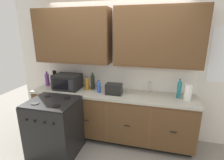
# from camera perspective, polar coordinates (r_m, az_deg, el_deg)

# --- Properties ---
(ground_plane) EXTENTS (8.00, 8.00, 0.00)m
(ground_plane) POSITION_cam_1_polar(r_m,az_deg,el_deg) (3.30, -1.82, -21.24)
(ground_plane) COLOR gray
(wall_unit) EXTENTS (4.11, 0.40, 2.59)m
(wall_unit) POSITION_cam_1_polar(r_m,az_deg,el_deg) (3.11, 0.57, 10.12)
(wall_unit) COLOR white
(wall_unit) RESTS_ON ground_plane
(counter_run) EXTENTS (2.94, 0.64, 0.92)m
(counter_run) POSITION_cam_1_polar(r_m,az_deg,el_deg) (3.28, -0.37, -11.59)
(counter_run) COLOR black
(counter_run) RESTS_ON ground_plane
(stove_range) EXTENTS (0.76, 0.68, 0.95)m
(stove_range) POSITION_cam_1_polar(r_m,az_deg,el_deg) (3.08, -18.53, -14.63)
(stove_range) COLOR black
(stove_range) RESTS_ON ground_plane
(microwave) EXTENTS (0.48, 0.37, 0.28)m
(microwave) POSITION_cam_1_polar(r_m,az_deg,el_deg) (3.37, -14.57, -0.56)
(microwave) COLOR black
(microwave) RESTS_ON counter_run
(toaster) EXTENTS (0.28, 0.18, 0.19)m
(toaster) POSITION_cam_1_polar(r_m,az_deg,el_deg) (3.00, 0.63, -2.99)
(toaster) COLOR black
(toaster) RESTS_ON counter_run
(knife_block) EXTENTS (0.11, 0.14, 0.31)m
(knife_block) POSITION_cam_1_polar(r_m,az_deg,el_deg) (3.67, -18.30, 0.10)
(knife_block) COLOR #52361E
(knife_block) RESTS_ON counter_run
(sink_faucet) EXTENTS (0.02, 0.02, 0.20)m
(sink_faucet) POSITION_cam_1_polar(r_m,az_deg,el_deg) (3.17, 12.23, -2.23)
(sink_faucet) COLOR #B2B5BA
(sink_faucet) RESTS_ON counter_run
(paper_towel_roll) EXTENTS (0.12, 0.12, 0.26)m
(paper_towel_roll) POSITION_cam_1_polar(r_m,az_deg,el_deg) (3.01, 23.93, -3.72)
(paper_towel_roll) COLOR white
(paper_towel_roll) RESTS_ON counter_run
(bottle_teal) EXTENTS (0.07, 0.07, 0.33)m
(bottle_teal) POSITION_cam_1_polar(r_m,az_deg,el_deg) (3.03, 21.44, -2.70)
(bottle_teal) COLOR #1E707A
(bottle_teal) RESTS_ON counter_run
(bottle_amber) EXTENTS (0.07, 0.07, 0.26)m
(bottle_amber) POSITION_cam_1_polar(r_m,az_deg,el_deg) (3.25, -8.32, -1.11)
(bottle_amber) COLOR #9E6619
(bottle_amber) RESTS_ON counter_run
(bottle_blue) EXTENTS (0.06, 0.06, 0.23)m
(bottle_blue) POSITION_cam_1_polar(r_m,az_deg,el_deg) (3.08, -4.38, -2.18)
(bottle_blue) COLOR blue
(bottle_blue) RESTS_ON counter_run
(bottle_dark) EXTENTS (0.07, 0.07, 0.32)m
(bottle_dark) POSITION_cam_1_polar(r_m,az_deg,el_deg) (3.25, -6.42, -0.41)
(bottle_dark) COLOR black
(bottle_dark) RESTS_ON counter_run
(bottle_violet) EXTENTS (0.08, 0.08, 0.29)m
(bottle_violet) POSITION_cam_1_polar(r_m,az_deg,el_deg) (3.70, -20.76, 0.39)
(bottle_violet) COLOR #663384
(bottle_violet) RESTS_ON counter_run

